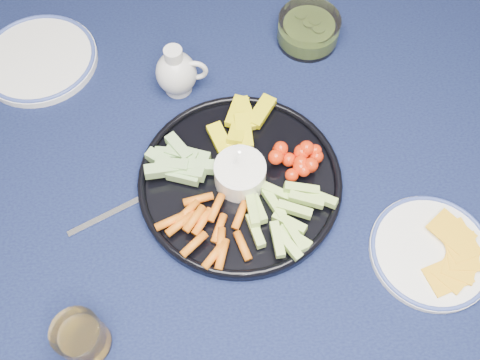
{
  "coord_description": "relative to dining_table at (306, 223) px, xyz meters",
  "views": [
    {
      "loc": [
        -0.15,
        -0.37,
        1.53
      ],
      "look_at": [
        -0.12,
        0.04,
        0.76
      ],
      "focal_mm": 40.0,
      "sensor_mm": 36.0,
      "label": 1
    }
  ],
  "objects": [
    {
      "name": "fork_right",
      "position": [
        0.22,
        -0.15,
        0.09
      ],
      "size": [
        0.16,
        0.07,
        0.0
      ],
      "color": "silver",
      "rests_on": "dining_table"
    },
    {
      "name": "crudite_platter",
      "position": [
        -0.12,
        0.04,
        0.11
      ],
      "size": [
        0.34,
        0.34,
        0.11
      ],
      "color": "black",
      "rests_on": "dining_table"
    },
    {
      "name": "pickle_bowl",
      "position": [
        0.04,
        0.35,
        0.11
      ],
      "size": [
        0.12,
        0.12,
        0.06
      ],
      "color": "white",
      "rests_on": "dining_table"
    },
    {
      "name": "cheese_plate",
      "position": [
        0.17,
        -0.1,
        0.1
      ],
      "size": [
        0.19,
        0.19,
        0.02
      ],
      "color": "white",
      "rests_on": "dining_table"
    },
    {
      "name": "dining_table",
      "position": [
        0.0,
        0.0,
        0.0
      ],
      "size": [
        1.67,
        1.07,
        0.75
      ],
      "color": "#462917",
      "rests_on": "ground"
    },
    {
      "name": "side_plate_extra",
      "position": [
        -0.47,
        0.33,
        0.1
      ],
      "size": [
        0.22,
        0.22,
        0.02
      ],
      "color": "white",
      "rests_on": "dining_table"
    },
    {
      "name": "fork_left",
      "position": [
        -0.31,
        0.01,
        0.09
      ],
      "size": [
        0.16,
        0.09,
        0.0
      ],
      "color": "silver",
      "rests_on": "dining_table"
    },
    {
      "name": "juice_tumbler",
      "position": [
        -0.35,
        -0.2,
        0.12
      ],
      "size": [
        0.07,
        0.07,
        0.08
      ],
      "color": "white",
      "rests_on": "dining_table"
    },
    {
      "name": "creamer_pitcher",
      "position": [
        -0.21,
        0.25,
        0.13
      ],
      "size": [
        0.09,
        0.07,
        0.1
      ],
      "color": "silver",
      "rests_on": "dining_table"
    }
  ]
}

